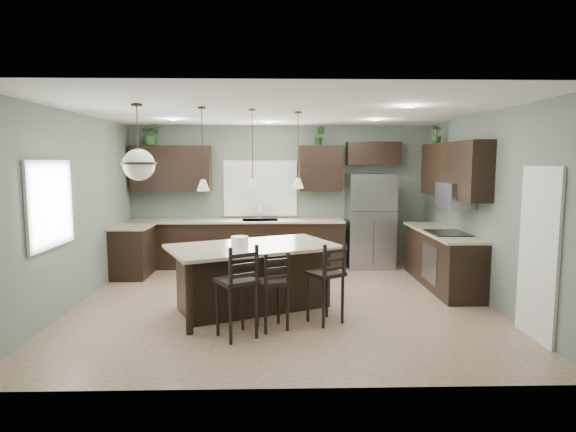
# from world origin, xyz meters

# --- Properties ---
(ground) EXTENTS (6.00, 6.00, 0.00)m
(ground) POSITION_xyz_m (0.00, 0.00, 0.00)
(ground) COLOR #9E8466
(ground) RESTS_ON ground
(pantry_door) EXTENTS (0.04, 0.82, 2.04)m
(pantry_door) POSITION_xyz_m (2.98, -1.55, 1.02)
(pantry_door) COLOR white
(pantry_door) RESTS_ON ground
(window_back) EXTENTS (1.35, 0.02, 1.00)m
(window_back) POSITION_xyz_m (-0.40, 2.73, 1.55)
(window_back) COLOR white
(window_back) RESTS_ON room_shell
(window_left) EXTENTS (0.02, 1.10, 1.00)m
(window_left) POSITION_xyz_m (-2.98, -0.80, 1.55)
(window_left) COLOR white
(window_left) RESTS_ON room_shell
(left_return_cabs) EXTENTS (0.60, 0.90, 0.90)m
(left_return_cabs) POSITION_xyz_m (-2.70, 1.70, 0.45)
(left_return_cabs) COLOR black
(left_return_cabs) RESTS_ON ground
(left_return_countertop) EXTENTS (0.66, 0.96, 0.04)m
(left_return_countertop) POSITION_xyz_m (-2.68, 1.70, 0.92)
(left_return_countertop) COLOR #BCAF8E
(left_return_countertop) RESTS_ON left_return_cabs
(back_lower_cabs) EXTENTS (4.20, 0.60, 0.90)m
(back_lower_cabs) POSITION_xyz_m (-0.85, 2.45, 0.45)
(back_lower_cabs) COLOR black
(back_lower_cabs) RESTS_ON ground
(back_countertop) EXTENTS (4.20, 0.66, 0.04)m
(back_countertop) POSITION_xyz_m (-0.85, 2.43, 0.92)
(back_countertop) COLOR #BCAF8E
(back_countertop) RESTS_ON back_lower_cabs
(sink_inset) EXTENTS (0.70, 0.45, 0.01)m
(sink_inset) POSITION_xyz_m (-0.40, 2.43, 0.94)
(sink_inset) COLOR gray
(sink_inset) RESTS_ON back_countertop
(faucet) EXTENTS (0.02, 0.02, 0.28)m
(faucet) POSITION_xyz_m (-0.40, 2.40, 1.08)
(faucet) COLOR silver
(faucet) RESTS_ON back_countertop
(back_upper_left) EXTENTS (1.55, 0.34, 0.90)m
(back_upper_left) POSITION_xyz_m (-2.15, 2.58, 1.95)
(back_upper_left) COLOR black
(back_upper_left) RESTS_ON room_shell
(back_upper_right) EXTENTS (0.85, 0.34, 0.90)m
(back_upper_right) POSITION_xyz_m (0.80, 2.58, 1.95)
(back_upper_right) COLOR black
(back_upper_right) RESTS_ON room_shell
(fridge_header) EXTENTS (1.05, 0.34, 0.45)m
(fridge_header) POSITION_xyz_m (1.85, 2.58, 2.25)
(fridge_header) COLOR black
(fridge_header) RESTS_ON room_shell
(right_lower_cabs) EXTENTS (0.60, 2.35, 0.90)m
(right_lower_cabs) POSITION_xyz_m (2.70, 0.87, 0.45)
(right_lower_cabs) COLOR black
(right_lower_cabs) RESTS_ON ground
(right_countertop) EXTENTS (0.66, 2.35, 0.04)m
(right_countertop) POSITION_xyz_m (2.68, 0.87, 0.92)
(right_countertop) COLOR #BCAF8E
(right_countertop) RESTS_ON right_lower_cabs
(cooktop) EXTENTS (0.58, 0.75, 0.02)m
(cooktop) POSITION_xyz_m (2.68, 0.60, 0.94)
(cooktop) COLOR black
(cooktop) RESTS_ON right_countertop
(wall_oven_front) EXTENTS (0.01, 0.72, 0.60)m
(wall_oven_front) POSITION_xyz_m (2.40, 0.60, 0.45)
(wall_oven_front) COLOR gray
(wall_oven_front) RESTS_ON right_lower_cabs
(right_upper_cabs) EXTENTS (0.34, 2.35, 0.90)m
(right_upper_cabs) POSITION_xyz_m (2.83, 0.87, 1.95)
(right_upper_cabs) COLOR black
(right_upper_cabs) RESTS_ON room_shell
(microwave) EXTENTS (0.40, 0.75, 0.40)m
(microwave) POSITION_xyz_m (2.78, 0.60, 1.55)
(microwave) COLOR gray
(microwave) RESTS_ON right_upper_cabs
(refrigerator) EXTENTS (0.90, 0.74, 1.85)m
(refrigerator) POSITION_xyz_m (1.77, 2.37, 0.93)
(refrigerator) COLOR gray
(refrigerator) RESTS_ON ground
(kitchen_island) EXTENTS (2.60, 2.11, 0.92)m
(kitchen_island) POSITION_xyz_m (-0.41, -0.35, 0.46)
(kitchen_island) COLOR black
(kitchen_island) RESTS_ON ground
(serving_dish) EXTENTS (0.24, 0.24, 0.14)m
(serving_dish) POSITION_xyz_m (-0.59, -0.43, 0.99)
(serving_dish) COLOR white
(serving_dish) RESTS_ON kitchen_island
(bar_stool_left) EXTENTS (0.58, 0.58, 1.13)m
(bar_stool_left) POSITION_xyz_m (-0.56, -1.43, 0.57)
(bar_stool_left) COLOR black
(bar_stool_left) RESTS_ON ground
(bar_stool_center) EXTENTS (0.48, 0.48, 1.00)m
(bar_stool_center) POSITION_xyz_m (-0.14, -1.16, 0.50)
(bar_stool_center) COLOR black
(bar_stool_center) RESTS_ON ground
(bar_stool_right) EXTENTS (0.55, 0.55, 1.07)m
(bar_stool_right) POSITION_xyz_m (0.55, -0.93, 0.54)
(bar_stool_right) COLOR black
(bar_stool_right) RESTS_ON ground
(pendant_left) EXTENTS (0.17, 0.17, 1.10)m
(pendant_left) POSITION_xyz_m (-1.04, -0.64, 2.25)
(pendant_left) COLOR silver
(pendant_left) RESTS_ON room_shell
(pendant_center) EXTENTS (0.17, 0.17, 1.10)m
(pendant_center) POSITION_xyz_m (-0.41, -0.35, 2.25)
(pendant_center) COLOR white
(pendant_center) RESTS_ON room_shell
(pendant_right) EXTENTS (0.17, 0.17, 1.10)m
(pendant_right) POSITION_xyz_m (0.23, -0.06, 2.25)
(pendant_right) COLOR white
(pendant_right) RESTS_ON room_shell
(chandelier) EXTENTS (0.44, 0.44, 0.95)m
(chandelier) POSITION_xyz_m (-1.80, -0.93, 2.33)
(chandelier) COLOR beige
(chandelier) RESTS_ON room_shell
(plant_back_left) EXTENTS (0.43, 0.38, 0.44)m
(plant_back_left) POSITION_xyz_m (-2.51, 2.55, 2.62)
(plant_back_left) COLOR #2A5A27
(plant_back_left) RESTS_ON back_upper_left
(plant_back_right) EXTENTS (0.23, 0.20, 0.37)m
(plant_back_right) POSITION_xyz_m (0.78, 2.55, 2.59)
(plant_back_right) COLOR #28481F
(plant_back_right) RESTS_ON back_upper_right
(plant_right_wall) EXTENTS (0.24, 0.24, 0.34)m
(plant_right_wall) POSITION_xyz_m (2.80, 1.68, 2.57)
(plant_right_wall) COLOR #224A20
(plant_right_wall) RESTS_ON right_upper_cabs
(room_shell) EXTENTS (6.00, 6.00, 6.00)m
(room_shell) POSITION_xyz_m (0.00, 0.00, 1.70)
(room_shell) COLOR slate
(room_shell) RESTS_ON ground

